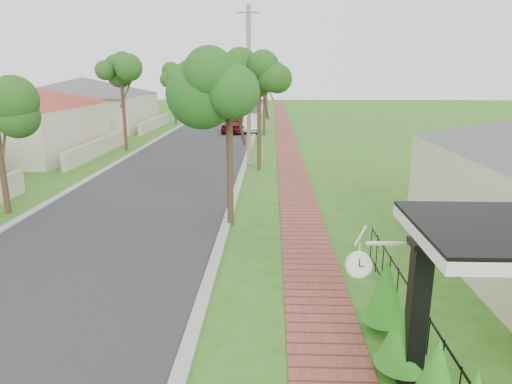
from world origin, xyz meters
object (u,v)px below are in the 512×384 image
(porch_post, at_px, (416,321))
(station_clock, at_px, (361,263))
(parked_car_red, at_px, (235,123))
(near_tree, at_px, (229,84))
(parked_car_white, at_px, (252,123))
(utility_pole, at_px, (249,87))

(porch_post, height_order, station_clock, porch_post)
(parked_car_red, height_order, station_clock, station_clock)
(porch_post, distance_m, near_tree, 9.52)
(parked_car_red, relative_size, parked_car_white, 1.03)
(station_clock, bearing_deg, parked_car_red, 98.26)
(utility_pole, xyz_separation_m, station_clock, (2.79, -17.97, -2.31))
(porch_post, height_order, utility_pole, utility_pole)
(parked_car_white, bearing_deg, station_clock, -87.24)
(utility_pole, bearing_deg, porch_post, -78.76)
(parked_car_red, height_order, utility_pole, utility_pole)
(porch_post, xyz_separation_m, station_clock, (-0.86, 0.40, 0.83))
(porch_post, xyz_separation_m, near_tree, (-3.75, 8.00, 3.54))
(parked_car_red, bearing_deg, utility_pole, -76.64)
(parked_car_red, height_order, parked_car_white, parked_car_red)
(porch_post, relative_size, utility_pole, 0.30)
(near_tree, bearing_deg, utility_pole, 89.45)
(parked_car_red, relative_size, near_tree, 0.79)
(parked_car_white, height_order, utility_pole, utility_pole)
(near_tree, bearing_deg, parked_car_white, 90.91)
(parked_car_white, xyz_separation_m, near_tree, (0.40, -25.06, 3.92))
(parked_car_red, bearing_deg, near_tree, -80.04)
(porch_post, bearing_deg, near_tree, 115.11)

